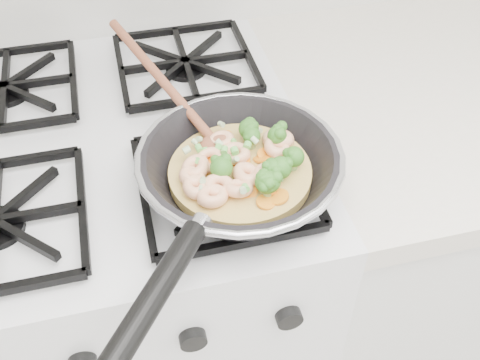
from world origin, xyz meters
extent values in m
cube|color=white|center=(0.00, 1.70, 0.45)|extent=(0.60, 0.60, 0.90)
cube|color=black|center=(0.00, 1.70, 0.91)|extent=(0.56, 0.56, 0.02)
torus|color=#B9B9C1|center=(0.17, 1.53, 0.97)|extent=(0.27, 0.27, 0.01)
cylinder|color=black|center=(0.03, 1.35, 0.97)|extent=(0.14, 0.17, 0.03)
cylinder|color=tan|center=(0.17, 1.53, 0.94)|extent=(0.19, 0.19, 0.02)
ellipsoid|color=#955136|center=(0.15, 1.58, 0.96)|extent=(0.05, 0.06, 0.01)
cylinder|color=#955136|center=(0.09, 1.72, 0.99)|extent=(0.12, 0.26, 0.07)
torus|color=#FFC596|center=(0.17, 1.55, 0.96)|extent=(0.06, 0.06, 0.02)
torus|color=#FFC596|center=(0.13, 1.55, 0.96)|extent=(0.06, 0.06, 0.02)
torus|color=#FFC596|center=(0.22, 1.55, 0.96)|extent=(0.06, 0.05, 0.02)
torus|color=#FFC596|center=(0.23, 1.57, 0.96)|extent=(0.06, 0.06, 0.02)
torus|color=#FFC596|center=(0.10, 1.51, 0.96)|extent=(0.04, 0.04, 0.02)
torus|color=#FFC596|center=(0.13, 1.50, 0.96)|extent=(0.05, 0.05, 0.02)
torus|color=#FFC596|center=(0.11, 1.54, 0.96)|extent=(0.06, 0.06, 0.02)
torus|color=#FFC596|center=(0.12, 1.49, 0.96)|extent=(0.05, 0.05, 0.02)
torus|color=#FFC596|center=(0.15, 1.58, 0.96)|extent=(0.05, 0.05, 0.02)
torus|color=#FFC596|center=(0.20, 1.51, 0.96)|extent=(0.05, 0.05, 0.03)
torus|color=#FFC596|center=(0.10, 1.52, 0.96)|extent=(0.05, 0.05, 0.02)
torus|color=#FFC596|center=(0.17, 1.51, 0.96)|extent=(0.05, 0.05, 0.02)
torus|color=#FFC596|center=(0.16, 1.49, 0.96)|extent=(0.04, 0.05, 0.02)
ellipsoid|color=#3F7F29|center=(0.19, 1.48, 0.97)|extent=(0.03, 0.03, 0.03)
ellipsoid|color=#3F7F29|center=(0.19, 1.57, 0.97)|extent=(0.03, 0.03, 0.02)
ellipsoid|color=#3F7F29|center=(0.20, 1.50, 0.97)|extent=(0.04, 0.04, 0.03)
ellipsoid|color=#3F7F29|center=(0.19, 1.48, 0.97)|extent=(0.04, 0.04, 0.03)
ellipsoid|color=#3F7F29|center=(0.21, 1.50, 0.97)|extent=(0.04, 0.04, 0.03)
ellipsoid|color=#3F7F29|center=(0.24, 1.52, 0.97)|extent=(0.04, 0.04, 0.03)
ellipsoid|color=#3F7F29|center=(0.14, 1.52, 0.97)|extent=(0.04, 0.04, 0.03)
ellipsoid|color=#3F7F29|center=(0.19, 1.48, 0.97)|extent=(0.04, 0.04, 0.03)
ellipsoid|color=#3F7F29|center=(0.23, 1.56, 0.97)|extent=(0.03, 0.03, 0.03)
ellipsoid|color=#3F7F29|center=(0.19, 1.59, 0.97)|extent=(0.04, 0.04, 0.03)
cylinder|color=orange|center=(0.17, 1.55, 0.95)|extent=(0.03, 0.03, 0.01)
cylinder|color=orange|center=(0.16, 1.60, 0.95)|extent=(0.04, 0.04, 0.01)
cylinder|color=orange|center=(0.17, 1.52, 0.95)|extent=(0.03, 0.03, 0.01)
cylinder|color=orange|center=(0.17, 1.49, 0.95)|extent=(0.03, 0.03, 0.00)
cylinder|color=orange|center=(0.23, 1.58, 0.95)|extent=(0.03, 0.03, 0.01)
cylinder|color=orange|center=(0.19, 1.49, 0.95)|extent=(0.04, 0.04, 0.01)
cylinder|color=orange|center=(0.21, 1.55, 0.95)|extent=(0.03, 0.03, 0.01)
cylinder|color=orange|center=(0.20, 1.55, 0.95)|extent=(0.03, 0.03, 0.01)
cylinder|color=orange|center=(0.20, 1.47, 0.95)|extent=(0.04, 0.04, 0.01)
cylinder|color=orange|center=(0.15, 1.60, 0.95)|extent=(0.03, 0.03, 0.01)
cylinder|color=orange|center=(0.13, 1.56, 0.95)|extent=(0.02, 0.02, 0.01)
cylinder|color=orange|center=(0.23, 1.54, 0.95)|extent=(0.03, 0.03, 0.01)
cylinder|color=orange|center=(0.18, 1.47, 0.95)|extent=(0.03, 0.03, 0.00)
cylinder|color=orange|center=(0.12, 1.51, 0.95)|extent=(0.02, 0.02, 0.01)
cylinder|color=orange|center=(0.12, 1.55, 0.95)|extent=(0.02, 0.02, 0.00)
cylinder|color=#6ACD52|center=(0.15, 1.56, 0.97)|extent=(0.01, 0.01, 0.01)
cylinder|color=#6ACD52|center=(0.23, 1.56, 0.97)|extent=(0.01, 0.01, 0.01)
cylinder|color=#B3D394|center=(0.19, 1.56, 0.97)|extent=(0.01, 0.01, 0.01)
cylinder|color=#6ACD52|center=(0.17, 1.57, 0.97)|extent=(0.01, 0.01, 0.01)
cylinder|color=#B3D394|center=(0.12, 1.59, 0.97)|extent=(0.01, 0.01, 0.01)
cylinder|color=#6ACD52|center=(0.13, 1.56, 0.97)|extent=(0.01, 0.01, 0.01)
cylinder|color=#B3D394|center=(0.16, 1.61, 0.97)|extent=(0.01, 0.01, 0.01)
cylinder|color=#B3D394|center=(0.11, 1.51, 0.97)|extent=(0.01, 0.01, 0.01)
cylinder|color=#6ACD52|center=(0.16, 1.48, 0.97)|extent=(0.01, 0.01, 0.01)
cylinder|color=#6ACD52|center=(0.15, 1.55, 0.97)|extent=(0.01, 0.01, 0.01)
cylinder|color=#B3D394|center=(0.21, 1.59, 0.96)|extent=(0.01, 0.01, 0.01)
cylinder|color=#6ACD52|center=(0.18, 1.55, 0.97)|extent=(0.01, 0.01, 0.01)
cylinder|color=#6ACD52|center=(0.12, 1.55, 0.97)|extent=(0.01, 0.01, 0.01)
cylinder|color=#B3D394|center=(0.12, 1.58, 0.97)|extent=(0.01, 0.01, 0.01)
cylinder|color=#B3D394|center=(0.15, 1.57, 0.97)|extent=(0.01, 0.01, 0.01)
cylinder|color=#B3D394|center=(0.11, 1.50, 0.97)|extent=(0.01, 0.01, 0.01)
cylinder|color=#B3D394|center=(0.16, 1.54, 0.97)|extent=(0.01, 0.01, 0.01)
cylinder|color=#B3D394|center=(0.16, 1.47, 0.97)|extent=(0.01, 0.01, 0.01)
cylinder|color=#B3D394|center=(0.10, 1.56, 0.97)|extent=(0.01, 0.01, 0.01)
cylinder|color=#6ACD52|center=(0.16, 1.55, 0.97)|extent=(0.01, 0.01, 0.01)
cylinder|color=#6ACD52|center=(0.12, 1.57, 0.97)|extent=(0.01, 0.01, 0.01)
camera|label=1|loc=(0.04, 1.02, 1.46)|focal=42.18mm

